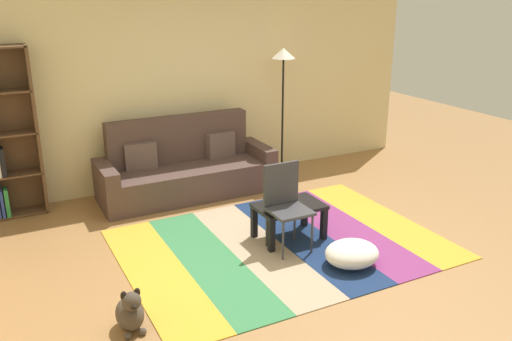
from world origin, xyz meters
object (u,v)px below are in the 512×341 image
(couch, at_px, (185,169))
(tv_remote, at_px, (283,205))
(coffee_table, at_px, (289,211))
(folding_chair, at_px, (285,199))
(standing_lamp, at_px, (283,70))
(dog, at_px, (130,312))
(pouf, at_px, (352,254))

(couch, distance_m, tv_remote, 1.84)
(coffee_table, bearing_deg, folding_chair, -132.59)
(tv_remote, bearing_deg, standing_lamp, 25.60)
(coffee_table, height_order, folding_chair, folding_chair)
(dog, relative_size, standing_lamp, 0.22)
(standing_lamp, distance_m, tv_remote, 2.43)
(coffee_table, relative_size, standing_lamp, 0.40)
(coffee_table, height_order, dog, dog)
(pouf, height_order, dog, dog)
(standing_lamp, height_order, folding_chair, standing_lamp)
(folding_chair, bearing_deg, standing_lamp, 113.94)
(tv_remote, xyz_separation_m, folding_chair, (-0.06, -0.15, 0.13))
(standing_lamp, relative_size, folding_chair, 2.01)
(pouf, bearing_deg, coffee_table, 106.76)
(couch, relative_size, dog, 5.69)
(coffee_table, bearing_deg, pouf, -73.24)
(couch, bearing_deg, tv_remote, -76.33)
(pouf, distance_m, dog, 2.20)
(folding_chair, bearing_deg, couch, 154.16)
(couch, bearing_deg, dog, -118.69)
(pouf, relative_size, tv_remote, 3.66)
(dog, relative_size, tv_remote, 2.65)
(pouf, bearing_deg, standing_lamp, 74.34)
(couch, bearing_deg, folding_chair, -78.92)
(pouf, xyz_separation_m, tv_remote, (-0.32, 0.80, 0.28))
(dog, distance_m, folding_chair, 1.98)
(standing_lamp, bearing_deg, tv_remote, -119.79)
(pouf, distance_m, tv_remote, 0.91)
(couch, relative_size, standing_lamp, 1.25)
(couch, bearing_deg, standing_lamp, 3.37)
(tv_remote, height_order, folding_chair, folding_chair)
(couch, height_order, tv_remote, couch)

